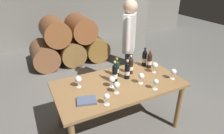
# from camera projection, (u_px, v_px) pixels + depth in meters

# --- Properties ---
(ground_plane) EXTENTS (14.00, 14.00, 0.00)m
(ground_plane) POSITION_uv_depth(u_px,v_px,m) (118.00, 126.00, 2.88)
(ground_plane) COLOR #66635E
(barrel_stack) EXTENTS (1.86, 0.90, 1.15)m
(barrel_stack) POSITION_uv_depth(u_px,v_px,m) (69.00, 42.00, 4.73)
(barrel_stack) COLOR brown
(barrel_stack) RESTS_ON ground_plane
(stone_pillar) EXTENTS (0.32, 0.32, 2.60)m
(stone_pillar) POSITION_uv_depth(u_px,v_px,m) (137.00, 13.00, 4.10)
(stone_pillar) COLOR slate
(stone_pillar) RESTS_ON ground_plane
(dining_table) EXTENTS (1.70, 0.90, 0.76)m
(dining_table) POSITION_uv_depth(u_px,v_px,m) (119.00, 89.00, 2.59)
(dining_table) COLOR olive
(dining_table) RESTS_ON ground_plane
(wine_bottle_0) EXTENTS (0.07, 0.07, 0.31)m
(wine_bottle_0) POSITION_uv_depth(u_px,v_px,m) (115.00, 73.00, 2.50)
(wine_bottle_0) COLOR black
(wine_bottle_0) RESTS_ON dining_table
(wine_bottle_1) EXTENTS (0.07, 0.07, 0.28)m
(wine_bottle_1) POSITION_uv_depth(u_px,v_px,m) (150.00, 60.00, 2.90)
(wine_bottle_1) COLOR black
(wine_bottle_1) RESTS_ON dining_table
(wine_bottle_2) EXTENTS (0.07, 0.07, 0.30)m
(wine_bottle_2) POSITION_uv_depth(u_px,v_px,m) (144.00, 58.00, 2.96)
(wine_bottle_2) COLOR black
(wine_bottle_2) RESTS_ON dining_table
(wine_bottle_3) EXTENTS (0.07, 0.07, 0.28)m
(wine_bottle_3) POSITION_uv_depth(u_px,v_px,m) (117.00, 68.00, 2.67)
(wine_bottle_3) COLOR black
(wine_bottle_3) RESTS_ON dining_table
(wine_bottle_4) EXTENTS (0.07, 0.07, 0.28)m
(wine_bottle_4) POSITION_uv_depth(u_px,v_px,m) (127.00, 70.00, 2.61)
(wine_bottle_4) COLOR black
(wine_bottle_4) RESTS_ON dining_table
(wine_bottle_5) EXTENTS (0.07, 0.07, 0.28)m
(wine_bottle_5) POSITION_uv_depth(u_px,v_px,m) (131.00, 66.00, 2.73)
(wine_bottle_5) COLOR black
(wine_bottle_5) RESTS_ON dining_table
(wine_glass_0) EXTENTS (0.09, 0.09, 0.16)m
(wine_glass_0) POSITION_uv_depth(u_px,v_px,m) (155.00, 65.00, 2.76)
(wine_glass_0) COLOR white
(wine_glass_0) RESTS_ON dining_table
(wine_glass_1) EXTENTS (0.08, 0.08, 0.15)m
(wine_glass_1) POSITION_uv_depth(u_px,v_px,m) (174.00, 72.00, 2.59)
(wine_glass_1) COLOR white
(wine_glass_1) RESTS_ON dining_table
(wine_glass_2) EXTENTS (0.07, 0.07, 0.14)m
(wine_glass_2) POSITION_uv_depth(u_px,v_px,m) (107.00, 97.00, 2.09)
(wine_glass_2) COLOR white
(wine_glass_2) RESTS_ON dining_table
(wine_glass_3) EXTENTS (0.07, 0.07, 0.14)m
(wine_glass_3) POSITION_uv_depth(u_px,v_px,m) (156.00, 82.00, 2.37)
(wine_glass_3) COLOR white
(wine_glass_3) RESTS_ON dining_table
(wine_glass_4) EXTENTS (0.08, 0.08, 0.16)m
(wine_glass_4) POSITION_uv_depth(u_px,v_px,m) (112.00, 80.00, 2.41)
(wine_glass_4) COLOR white
(wine_glass_4) RESTS_ON dining_table
(wine_glass_5) EXTENTS (0.08, 0.08, 0.16)m
(wine_glass_5) POSITION_uv_depth(u_px,v_px,m) (78.00, 80.00, 2.41)
(wine_glass_5) COLOR white
(wine_glass_5) RESTS_ON dining_table
(wine_glass_6) EXTENTS (0.08, 0.08, 0.15)m
(wine_glass_6) POSITION_uv_depth(u_px,v_px,m) (117.00, 85.00, 2.29)
(wine_glass_6) COLOR white
(wine_glass_6) RESTS_ON dining_table
(wine_glass_7) EXTENTS (0.08, 0.08, 0.15)m
(wine_glass_7) POSITION_uv_depth(u_px,v_px,m) (141.00, 76.00, 2.49)
(wine_glass_7) COLOR white
(wine_glass_7) RESTS_ON dining_table
(tasting_notebook) EXTENTS (0.25, 0.21, 0.03)m
(tasting_notebook) POSITION_uv_depth(u_px,v_px,m) (87.00, 101.00, 2.17)
(tasting_notebook) COLOR #4C5670
(tasting_notebook) RESTS_ON dining_table
(sommelier_presenting) EXTENTS (0.34, 0.40, 1.72)m
(sommelier_presenting) POSITION_uv_depth(u_px,v_px,m) (129.00, 40.00, 3.26)
(sommelier_presenting) COLOR #383842
(sommelier_presenting) RESTS_ON ground_plane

